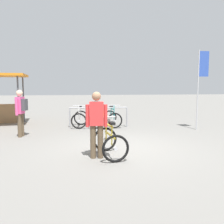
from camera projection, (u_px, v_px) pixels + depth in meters
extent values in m
plane|color=slate|center=(122.00, 148.00, 6.95)|extent=(80.00, 80.00, 0.00)
cylinder|color=#99999E|center=(70.00, 118.00, 10.23)|extent=(0.06, 0.06, 0.85)
cylinder|color=#99999E|center=(127.00, 117.00, 10.44)|extent=(0.06, 0.06, 0.85)
cylinder|color=#99999E|center=(99.00, 108.00, 10.29)|extent=(2.45, 0.19, 0.05)
torus|color=black|center=(81.00, 118.00, 10.97)|extent=(0.66, 0.15, 0.66)
cylinder|color=#B7B7BC|center=(81.00, 118.00, 10.97)|extent=(0.09, 0.07, 0.08)
torus|color=black|center=(79.00, 121.00, 9.95)|extent=(0.66, 0.15, 0.66)
cylinder|color=#B7B7BC|center=(79.00, 121.00, 9.95)|extent=(0.09, 0.07, 0.08)
cube|color=silver|center=(80.00, 114.00, 10.43)|extent=(0.13, 0.92, 0.04)
cube|color=silver|center=(80.00, 109.00, 10.36)|extent=(0.10, 0.61, 0.04)
cylinder|color=silver|center=(80.00, 113.00, 10.61)|extent=(0.03, 0.03, 0.55)
cube|color=black|center=(80.00, 106.00, 10.58)|extent=(0.14, 0.25, 0.06)
cylinder|color=silver|center=(79.00, 113.00, 10.04)|extent=(0.03, 0.03, 0.63)
cylinder|color=#B7B7BC|center=(79.00, 106.00, 10.01)|extent=(0.52, 0.08, 0.03)
torus|color=black|center=(96.00, 118.00, 11.02)|extent=(0.67, 0.15, 0.66)
cylinder|color=#B7B7BC|center=(96.00, 118.00, 11.02)|extent=(0.09, 0.07, 0.08)
torus|color=black|center=(96.00, 121.00, 10.01)|extent=(0.67, 0.15, 0.66)
cylinder|color=#B7B7BC|center=(96.00, 121.00, 10.01)|extent=(0.09, 0.07, 0.08)
cube|color=red|center=(96.00, 114.00, 10.49)|extent=(0.13, 0.92, 0.04)
cube|color=red|center=(96.00, 109.00, 10.42)|extent=(0.10, 0.61, 0.04)
cylinder|color=red|center=(96.00, 112.00, 10.67)|extent=(0.03, 0.03, 0.55)
cube|color=black|center=(96.00, 106.00, 10.64)|extent=(0.14, 0.25, 0.06)
cylinder|color=red|center=(96.00, 113.00, 10.10)|extent=(0.03, 0.03, 0.63)
cylinder|color=#B7B7BC|center=(96.00, 106.00, 10.06)|extent=(0.52, 0.08, 0.03)
torus|color=black|center=(110.00, 117.00, 11.07)|extent=(0.66, 0.11, 0.66)
cylinder|color=#B7B7BC|center=(110.00, 117.00, 11.07)|extent=(0.08, 0.07, 0.08)
torus|color=black|center=(115.00, 121.00, 10.08)|extent=(0.66, 0.11, 0.66)
cylinder|color=#B7B7BC|center=(115.00, 121.00, 10.08)|extent=(0.08, 0.07, 0.08)
cube|color=teal|center=(112.00, 114.00, 10.55)|extent=(0.11, 0.92, 0.04)
cube|color=teal|center=(112.00, 109.00, 10.48)|extent=(0.09, 0.61, 0.04)
cylinder|color=teal|center=(111.00, 112.00, 10.72)|extent=(0.03, 0.03, 0.55)
cube|color=black|center=(111.00, 106.00, 10.69)|extent=(0.14, 0.25, 0.06)
cylinder|color=teal|center=(114.00, 113.00, 10.17)|extent=(0.03, 0.03, 0.63)
cylinder|color=#B7B7BC|center=(114.00, 105.00, 10.13)|extent=(0.52, 0.07, 0.03)
torus|color=black|center=(116.00, 149.00, 5.59)|extent=(0.66, 0.15, 0.66)
cylinder|color=#B7B7BC|center=(116.00, 149.00, 5.59)|extent=(0.09, 0.07, 0.08)
torus|color=black|center=(105.00, 139.00, 6.56)|extent=(0.66, 0.15, 0.66)
cylinder|color=#B7B7BC|center=(105.00, 139.00, 6.56)|extent=(0.09, 0.07, 0.08)
cube|color=yellow|center=(110.00, 135.00, 6.05)|extent=(0.16, 0.91, 0.04)
cube|color=yellow|center=(109.00, 126.00, 6.07)|extent=(0.12, 0.61, 0.04)
cylinder|color=yellow|center=(112.00, 134.00, 5.87)|extent=(0.03, 0.03, 0.55)
cube|color=black|center=(112.00, 123.00, 5.84)|extent=(0.15, 0.25, 0.06)
cylinder|color=yellow|center=(106.00, 129.00, 6.41)|extent=(0.03, 0.03, 0.63)
cylinder|color=#B7B7BC|center=(106.00, 117.00, 6.38)|extent=(0.52, 0.10, 0.03)
cube|color=gray|center=(105.00, 121.00, 6.53)|extent=(0.28, 0.23, 0.22)
ellipsoid|color=tan|center=(105.00, 117.00, 6.52)|extent=(0.20, 0.18, 0.16)
sphere|color=tan|center=(104.00, 113.00, 6.58)|extent=(0.11, 0.11, 0.11)
cylinder|color=brown|center=(100.00, 142.00, 5.93)|extent=(0.14, 0.14, 0.82)
cylinder|color=brown|center=(93.00, 142.00, 5.92)|extent=(0.14, 0.14, 0.82)
cube|color=red|center=(97.00, 114.00, 5.85)|extent=(0.36, 0.23, 0.58)
cylinder|color=red|center=(106.00, 116.00, 5.85)|extent=(0.09, 0.09, 0.55)
cylinder|color=red|center=(87.00, 116.00, 5.82)|extent=(0.09, 0.09, 0.55)
sphere|color=#9E7051|center=(96.00, 96.00, 5.80)|extent=(0.22, 0.22, 0.22)
cylinder|color=brown|center=(20.00, 126.00, 8.34)|extent=(0.14, 0.14, 0.82)
cylinder|color=brown|center=(22.00, 125.00, 8.52)|extent=(0.14, 0.14, 0.82)
cube|color=#E54C8C|center=(20.00, 105.00, 8.35)|extent=(0.27, 0.37, 0.58)
cylinder|color=#E54C8C|center=(17.00, 107.00, 8.14)|extent=(0.09, 0.09, 0.55)
cylinder|color=#E54C8C|center=(22.00, 106.00, 8.57)|extent=(0.09, 0.09, 0.55)
sphere|color=beige|center=(19.00, 93.00, 8.30)|extent=(0.22, 0.22, 0.22)
cube|color=#3F3F44|center=(24.00, 105.00, 8.34)|extent=(0.19, 0.28, 0.40)
cylinder|color=#4C4C51|center=(24.00, 100.00, 11.86)|extent=(0.07, 0.07, 2.20)
cylinder|color=#4C4C51|center=(18.00, 102.00, 10.12)|extent=(0.07, 0.07, 2.20)
cylinder|color=#B2B2B7|center=(198.00, 90.00, 9.67)|extent=(0.05, 0.05, 3.20)
cube|color=#2D4CA5|center=(204.00, 64.00, 9.58)|extent=(0.40, 0.03, 1.00)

